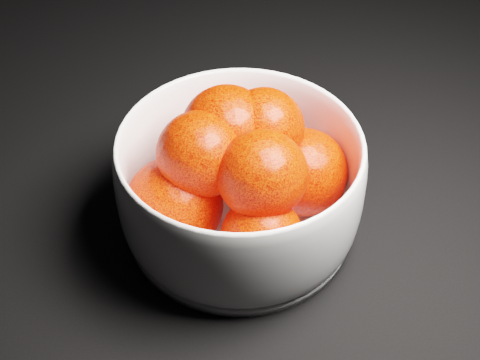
{
  "coord_description": "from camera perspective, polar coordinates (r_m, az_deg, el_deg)",
  "views": [
    {
      "loc": [
        0.19,
        -0.46,
        0.44
      ],
      "look_at": [
        0.18,
        -0.06,
        0.06
      ],
      "focal_mm": 50.0,
      "sensor_mm": 36.0,
      "label": 1
    }
  ],
  "objects": [
    {
      "name": "bowl",
      "position": [
        0.56,
        0.0,
        -0.37
      ],
      "size": [
        0.21,
        0.21,
        0.1
      ],
      "rotation": [
        0.0,
        0.0,
        0.08
      ],
      "color": "white",
      "rests_on": "ground"
    },
    {
      "name": "ground",
      "position": [
        0.67,
        -15.04,
        0.83
      ],
      "size": [
        3.0,
        3.0,
        0.0
      ],
      "primitive_type": "cube",
      "color": "black",
      "rests_on": "ground"
    },
    {
      "name": "orange_pile",
      "position": [
        0.55,
        -0.29,
        1.02
      ],
      "size": [
        0.19,
        0.17,
        0.12
      ],
      "color": "#FF1D04",
      "rests_on": "bowl"
    }
  ]
}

